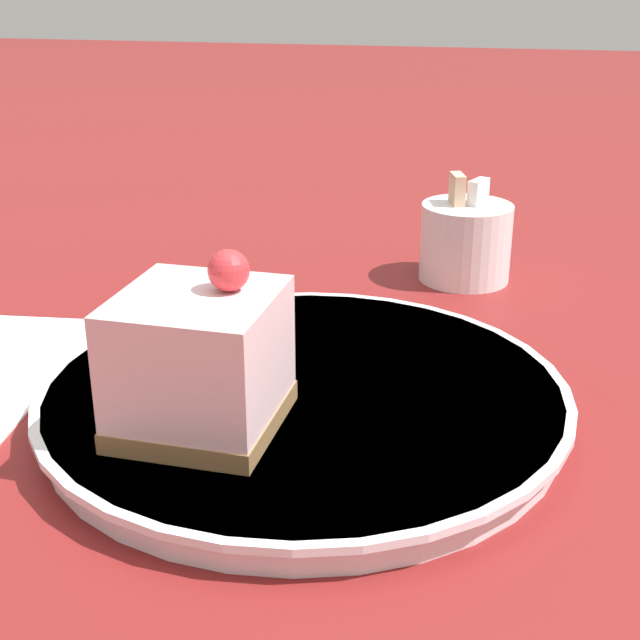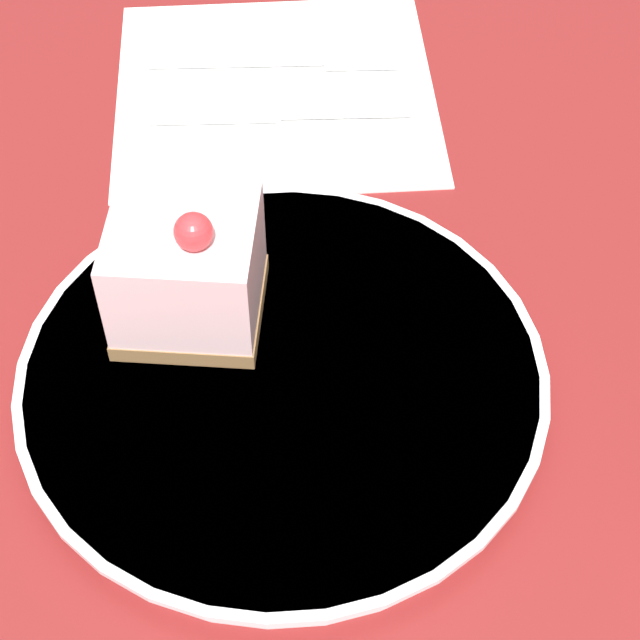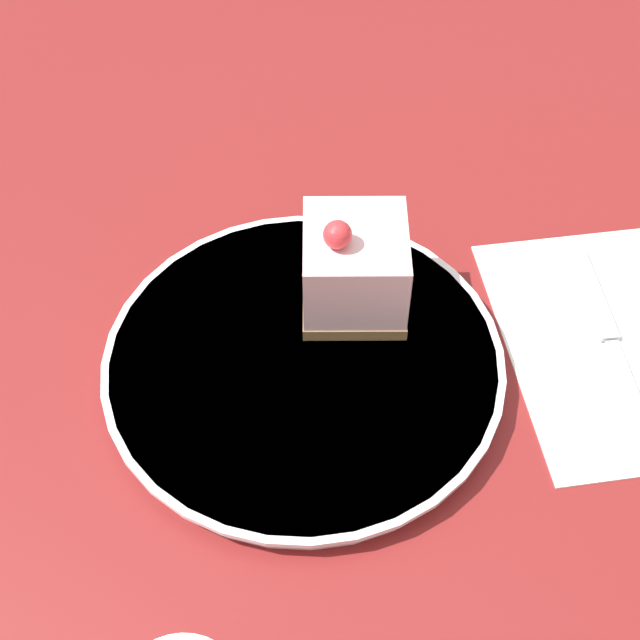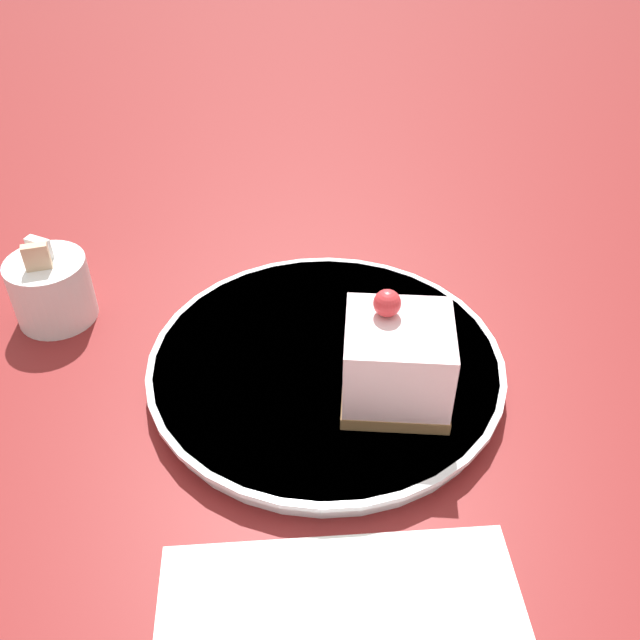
# 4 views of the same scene
# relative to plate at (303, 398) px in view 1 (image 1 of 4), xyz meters

# --- Properties ---
(ground_plane) EXTENTS (4.00, 4.00, 0.00)m
(ground_plane) POSITION_rel_plate_xyz_m (0.00, 0.03, -0.01)
(ground_plane) COLOR maroon
(plate) EXTENTS (0.27, 0.27, 0.02)m
(plate) POSITION_rel_plate_xyz_m (0.00, 0.00, 0.00)
(plate) COLOR white
(plate) RESTS_ON ground_plane
(cake_slice) EXTENTS (0.07, 0.08, 0.08)m
(cake_slice) POSITION_rel_plate_xyz_m (-0.04, -0.05, 0.04)
(cake_slice) COLOR olive
(cake_slice) RESTS_ON plate
(sugar_bowl) EXTENTS (0.07, 0.07, 0.08)m
(sugar_bowl) POSITION_rel_plate_xyz_m (0.07, 0.23, 0.02)
(sugar_bowl) COLOR white
(sugar_bowl) RESTS_ON ground_plane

